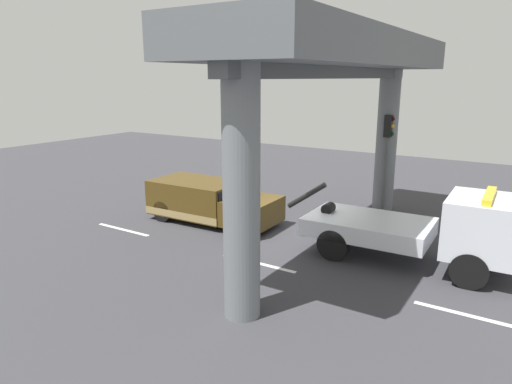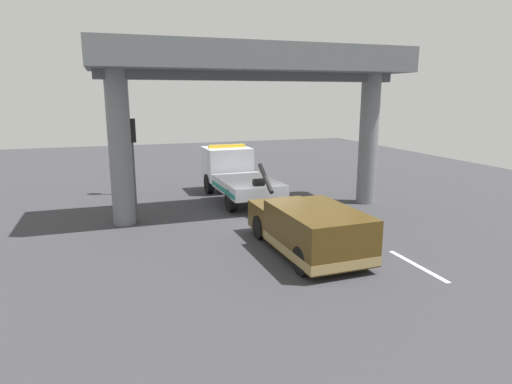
{
  "view_description": "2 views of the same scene",
  "coord_description": "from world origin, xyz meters",
  "px_view_note": "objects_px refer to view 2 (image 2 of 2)",
  "views": [
    {
      "loc": [
        6.98,
        -13.76,
        5.57
      ],
      "look_at": [
        -1.29,
        -0.69,
        1.69
      ],
      "focal_mm": 32.17,
      "sensor_mm": 36.0,
      "label": 1
    },
    {
      "loc": [
        -16.03,
        5.86,
        4.97
      ],
      "look_at": [
        -1.21,
        0.85,
        1.49
      ],
      "focal_mm": 30.66,
      "sensor_mm": 36.0,
      "label": 2
    }
  ],
  "objects_px": {
    "traffic_light_near": "(132,147)",
    "traffic_light_far": "(126,133)",
    "towed_van_green": "(309,229)",
    "tow_truck_white": "(235,173)"
  },
  "relations": [
    {
      "from": "traffic_light_near",
      "to": "traffic_light_far",
      "type": "height_order",
      "value": "traffic_light_far"
    },
    {
      "from": "towed_van_green",
      "to": "traffic_light_near",
      "type": "relative_size",
      "value": 1.29
    },
    {
      "from": "traffic_light_near",
      "to": "tow_truck_white",
      "type": "bearing_deg",
      "value": -59.25
    },
    {
      "from": "traffic_light_near",
      "to": "traffic_light_far",
      "type": "distance_m",
      "value": 5.0
    },
    {
      "from": "traffic_light_near",
      "to": "traffic_light_far",
      "type": "xyz_separation_m",
      "value": [
        5.0,
        0.0,
        0.17
      ]
    },
    {
      "from": "tow_truck_white",
      "to": "towed_van_green",
      "type": "xyz_separation_m",
      "value": [
        -8.43,
        -0.02,
        -0.42
      ]
    },
    {
      "from": "towed_van_green",
      "to": "traffic_light_far",
      "type": "xyz_separation_m",
      "value": [
        10.47,
        5.01,
        2.37
      ]
    },
    {
      "from": "tow_truck_white",
      "to": "traffic_light_near",
      "type": "distance_m",
      "value": 6.06
    },
    {
      "from": "tow_truck_white",
      "to": "towed_van_green",
      "type": "height_order",
      "value": "tow_truck_white"
    },
    {
      "from": "tow_truck_white",
      "to": "traffic_light_far",
      "type": "distance_m",
      "value": 5.73
    }
  ]
}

